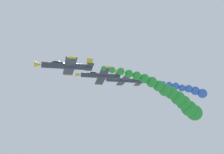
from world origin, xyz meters
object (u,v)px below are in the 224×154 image
airplane_left_outer (139,81)px  airplane_left_inner (100,76)px  airplane_lead (66,66)px  airplane_right_inner (121,80)px

airplane_left_outer → airplane_left_inner: bearing=140.0°
airplane_lead → airplane_left_outer: 40.02m
airplane_left_inner → airplane_left_outer: bearing=-40.0°
airplane_lead → airplane_left_outer: bearing=-39.4°
airplane_right_inner → airplane_left_inner: bearing=142.2°
airplane_lead → airplane_left_inner: 13.27m
airplane_left_inner → airplane_left_outer: 26.77m
airplane_left_inner → airplane_right_inner: 13.51m
airplane_left_inner → airplane_lead: bearing=141.8°
airplane_left_inner → airplane_right_inner: (10.62, -8.24, 1.38)m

